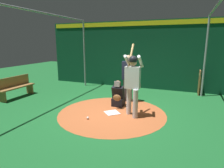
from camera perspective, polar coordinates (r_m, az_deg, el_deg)
ground_plane at (r=6.13m, az=0.00°, el=-8.71°), size 25.75×25.75×0.00m
dirt_circle at (r=6.13m, az=0.00°, el=-8.68°), size 3.40×3.40×0.01m
home_plate at (r=6.12m, az=0.00°, el=-8.60°), size 0.59×0.59×0.01m
batter at (r=5.63m, az=6.21°, el=1.26°), size 0.68×0.49×2.17m
catcher at (r=6.66m, az=1.87°, el=-3.69°), size 0.58×0.40×0.93m
umpire at (r=7.10m, az=4.81°, el=2.49°), size 0.22×0.49×1.75m
back_wall at (r=9.36m, az=8.71°, el=8.70°), size 0.23×9.75×3.21m
cage_frame at (r=5.71m, az=0.00°, el=13.40°), size 6.42×5.61×3.26m
bat_rack at (r=9.04m, az=24.82°, el=0.34°), size 0.70×0.21×1.05m
bench at (r=8.64m, az=-27.02°, el=-0.75°), size 1.60×0.36×0.85m
baseball_0 at (r=5.69m, az=-7.30°, el=-10.07°), size 0.07×0.07×0.07m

